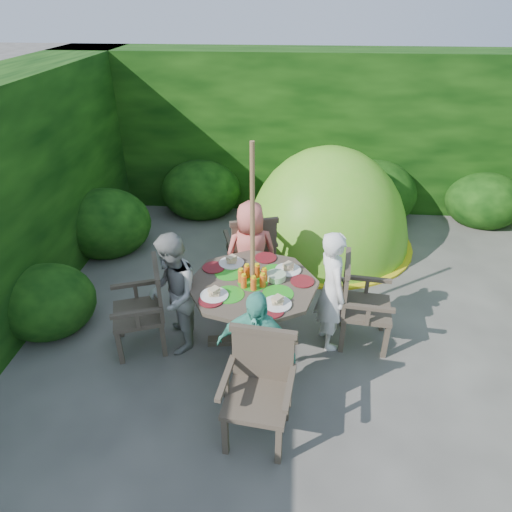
# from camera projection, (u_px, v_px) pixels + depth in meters

# --- Properties ---
(ground) EXTENTS (60.00, 60.00, 0.00)m
(ground) POSITION_uv_depth(u_px,v_px,m) (351.00, 352.00, 4.79)
(ground) COLOR #4D4944
(ground) RESTS_ON ground
(hedge_enclosure) EXTENTS (9.00, 9.00, 2.50)m
(hedge_enclosure) POSITION_uv_depth(u_px,v_px,m) (351.00, 193.00, 5.30)
(hedge_enclosure) COLOR black
(hedge_enclosure) RESTS_ON ground
(patio_table) EXTENTS (1.48, 1.48, 0.93)m
(patio_table) POSITION_uv_depth(u_px,v_px,m) (253.00, 293.00, 4.59)
(patio_table) COLOR #3B3227
(patio_table) RESTS_ON ground
(parasol_pole) EXTENTS (0.05, 0.05, 2.20)m
(parasol_pole) POSITION_uv_depth(u_px,v_px,m) (253.00, 255.00, 4.36)
(parasol_pole) COLOR brown
(parasol_pole) RESTS_ON ground
(garden_chair_right) EXTENTS (0.56, 0.62, 0.94)m
(garden_chair_right) POSITION_uv_depth(u_px,v_px,m) (359.00, 302.00, 4.72)
(garden_chair_right) COLOR #3B3227
(garden_chair_right) RESTS_ON ground
(garden_chair_left) EXTENTS (0.65, 0.69, 0.93)m
(garden_chair_left) POSITION_uv_depth(u_px,v_px,m) (145.00, 306.00, 4.65)
(garden_chair_left) COLOR #3B3227
(garden_chair_left) RESTS_ON ground
(garden_chair_back) EXTENTS (0.71, 0.66, 0.97)m
(garden_chair_back) POSITION_uv_depth(u_px,v_px,m) (252.00, 250.00, 5.60)
(garden_chair_back) COLOR #3B3227
(garden_chair_back) RESTS_ON ground
(garden_chair_front) EXTENTS (0.62, 0.56, 0.94)m
(garden_chair_front) POSITION_uv_depth(u_px,v_px,m) (259.00, 386.00, 3.72)
(garden_chair_front) COLOR #3B3227
(garden_chair_front) RESTS_ON ground
(child_right) EXTENTS (0.44, 0.55, 1.32)m
(child_right) POSITION_uv_depth(u_px,v_px,m) (332.00, 291.00, 4.61)
(child_right) COLOR white
(child_right) RESTS_ON ground
(child_left) EXTENTS (0.62, 0.73, 1.31)m
(child_left) POSITION_uv_depth(u_px,v_px,m) (173.00, 294.00, 4.57)
(child_left) COLOR #9D9D98
(child_left) RESTS_ON ground
(child_back) EXTENTS (0.72, 0.57, 1.28)m
(child_back) POSITION_uv_depth(u_px,v_px,m) (251.00, 254.00, 5.29)
(child_back) COLOR #E86B60
(child_back) RESTS_ON ground
(child_front) EXTENTS (0.76, 0.45, 1.22)m
(child_front) POSITION_uv_depth(u_px,v_px,m) (256.00, 351.00, 3.93)
(child_front) COLOR #52BFA4
(child_front) RESTS_ON ground
(dome_tent) EXTENTS (2.91, 2.91, 2.89)m
(dome_tent) POSITION_uv_depth(u_px,v_px,m) (325.00, 243.00, 6.85)
(dome_tent) COLOR #64C325
(dome_tent) RESTS_ON ground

